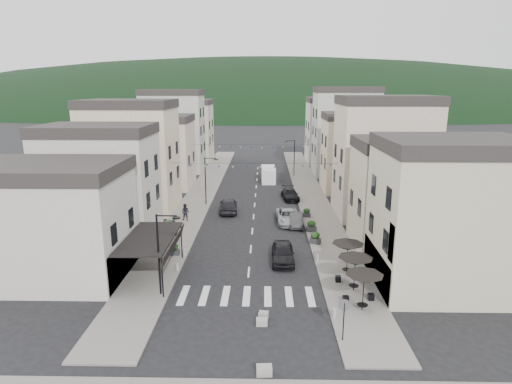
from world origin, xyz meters
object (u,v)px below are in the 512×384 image
(parked_car_a, at_px, (283,253))
(pedestrian_a, at_px, (174,230))
(parked_car_c, at_px, (288,217))
(parked_car_d, at_px, (290,194))
(parked_car_e, at_px, (228,205))
(delivery_van, at_px, (268,174))
(parked_car_b, at_px, (296,220))
(pedestrian_b, at_px, (186,212))

(parked_car_a, bearing_deg, pedestrian_a, 154.78)
(parked_car_c, bearing_deg, parked_car_d, 82.52)
(parked_car_e, distance_m, delivery_van, 17.49)
(parked_car_a, height_order, parked_car_b, parked_car_a)
(parked_car_c, distance_m, pedestrian_a, 12.57)
(parked_car_a, xyz_separation_m, parked_car_d, (1.80, 20.66, -0.10))
(pedestrian_a, bearing_deg, parked_car_d, 50.92)
(parked_car_a, height_order, pedestrian_a, pedestrian_a)
(pedestrian_a, relative_size, pedestrian_b, 1.04)
(parked_car_c, xyz_separation_m, parked_car_d, (0.82, 10.05, -0.03))
(parked_car_e, bearing_deg, pedestrian_b, 36.94)
(delivery_van, bearing_deg, pedestrian_b, -115.84)
(parked_car_c, relative_size, pedestrian_b, 2.75)
(parked_car_e, relative_size, pedestrian_b, 2.64)
(delivery_van, relative_size, pedestrian_a, 2.70)
(parked_car_a, xyz_separation_m, parked_car_c, (0.98, 10.60, -0.07))
(parked_car_b, height_order, parked_car_c, parked_car_c)
(parked_car_a, height_order, delivery_van, delivery_van)
(parked_car_d, distance_m, pedestrian_a, 19.83)
(parked_car_b, height_order, parked_car_e, parked_car_e)
(parked_car_b, height_order, pedestrian_b, pedestrian_b)
(parked_car_e, height_order, delivery_van, delivery_van)
(parked_car_c, xyz_separation_m, delivery_van, (-1.98, 20.82, 0.51))
(pedestrian_a, bearing_deg, parked_car_e, 63.90)
(parked_car_e, xyz_separation_m, delivery_van, (4.82, 16.81, 0.38))
(parked_car_b, xyz_separation_m, delivery_van, (-2.80, 21.74, 0.57))
(pedestrian_b, bearing_deg, parked_car_d, 49.27)
(parked_car_a, bearing_deg, parked_car_d, 85.34)
(parked_car_d, xyz_separation_m, delivery_van, (-2.80, 10.77, 0.54))
(parked_car_a, bearing_deg, parked_car_e, 112.02)
(parked_car_d, relative_size, pedestrian_b, 2.52)
(pedestrian_b, bearing_deg, parked_car_a, -36.82)
(parked_car_c, relative_size, pedestrian_a, 2.65)
(parked_car_d, bearing_deg, pedestrian_a, -132.88)
(parked_car_b, height_order, delivery_van, delivery_van)
(parked_car_e, relative_size, delivery_van, 0.94)
(parked_car_b, distance_m, pedestrian_a, 12.94)
(parked_car_b, bearing_deg, parked_car_d, 91.89)
(parked_car_e, bearing_deg, pedestrian_a, 61.75)
(pedestrian_a, bearing_deg, pedestrian_b, 87.99)
(parked_car_b, xyz_separation_m, pedestrian_b, (-11.99, 1.14, 0.40))
(parked_car_e, bearing_deg, parked_car_d, -145.52)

